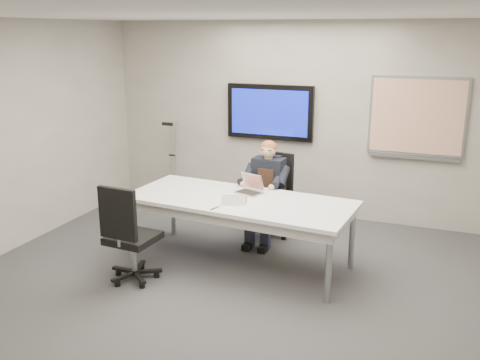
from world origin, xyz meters
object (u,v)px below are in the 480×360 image
(office_chair_near, at_px, (131,252))
(laptop, at_px, (251,188))
(seated_person, at_px, (264,203))
(conference_table, at_px, (239,206))
(office_chair_far, at_px, (271,210))

(office_chair_near, distance_m, laptop, 1.57)
(office_chair_near, relative_size, seated_person, 0.85)
(laptop, bearing_deg, conference_table, -76.18)
(office_chair_far, height_order, seated_person, seated_person)
(office_chair_near, relative_size, laptop, 3.01)
(office_chair_near, xyz_separation_m, seated_person, (0.97, 1.61, 0.18))
(laptop, bearing_deg, seated_person, 107.39)
(office_chair_far, relative_size, office_chair_near, 0.99)
(seated_person, bearing_deg, conference_table, -89.79)
(office_chair_near, bearing_deg, conference_table, -133.18)
(seated_person, bearing_deg, office_chair_near, -117.48)
(laptop, bearing_deg, office_chair_near, -110.30)
(conference_table, xyz_separation_m, office_chair_near, (-0.92, -0.86, -0.36))
(conference_table, relative_size, seated_person, 2.04)
(conference_table, height_order, office_chair_near, office_chair_near)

